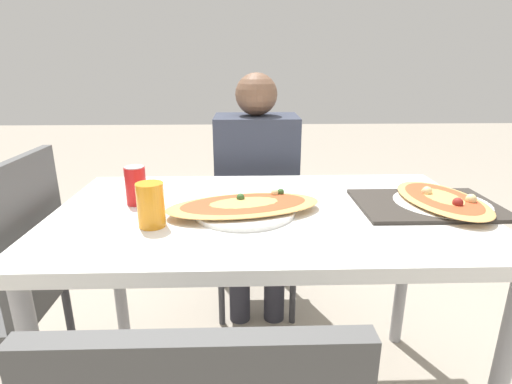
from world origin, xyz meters
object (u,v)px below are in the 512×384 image
at_px(pizza_main, 244,207).
at_px(drink_glass, 151,205).
at_px(pizza_second, 442,201).
at_px(person_seated, 256,180).
at_px(chair_far_seated, 256,204).
at_px(dining_table, 267,232).
at_px(soda_can, 136,185).
at_px(chair_side_left, 7,283).

xyz_separation_m(pizza_main, drink_glass, (-0.26, -0.10, 0.04)).
distance_m(pizza_main, pizza_second, 0.63).
xyz_separation_m(person_seated, drink_glass, (-0.32, -0.73, 0.14)).
relative_size(chair_far_seated, pizza_main, 1.85).
bearing_deg(chair_far_seated, dining_table, 91.29).
relative_size(person_seated, drink_glass, 9.27).
bearing_deg(person_seated, pizza_second, 134.09).
bearing_deg(soda_can, dining_table, -8.70).
bearing_deg(dining_table, pizza_main, -160.21).
xyz_separation_m(chair_far_seated, soda_can, (-0.41, -0.66, 0.31)).
distance_m(person_seated, drink_glass, 0.81).
relative_size(chair_far_seated, person_seated, 0.81).
bearing_deg(pizza_second, drink_glass, -171.47).
xyz_separation_m(chair_side_left, person_seated, (0.83, 0.61, 0.16)).
height_order(pizza_main, drink_glass, drink_glass).
bearing_deg(pizza_second, person_seated, 134.09).
distance_m(chair_far_seated, drink_glass, 0.96).
height_order(chair_side_left, pizza_main, chair_side_left).
distance_m(dining_table, drink_glass, 0.38).
xyz_separation_m(pizza_main, pizza_second, (0.63, 0.04, 0.00)).
bearing_deg(dining_table, chair_side_left, -179.36).
distance_m(person_seated, pizza_main, 0.64).
bearing_deg(soda_can, chair_far_seated, 58.28).
bearing_deg(drink_glass, chair_side_left, 167.44).
height_order(pizza_main, soda_can, soda_can).
xyz_separation_m(chair_far_seated, pizza_main, (-0.06, -0.75, 0.26)).
xyz_separation_m(drink_glass, pizza_second, (0.89, 0.13, -0.04)).
bearing_deg(pizza_second, soda_can, 176.76).
relative_size(dining_table, drink_glass, 10.53).
xyz_separation_m(person_seated, pizza_second, (0.58, -0.59, 0.10)).
height_order(chair_side_left, soda_can, chair_side_left).
relative_size(soda_can, drink_glass, 0.99).
xyz_separation_m(dining_table, soda_can, (-0.42, 0.06, 0.14)).
height_order(drink_glass, pizza_second, drink_glass).
bearing_deg(pizza_main, chair_far_seated, 85.64).
relative_size(chair_side_left, drink_glass, 7.48).
relative_size(chair_far_seated, pizza_second, 2.26).
xyz_separation_m(dining_table, chair_side_left, (-0.85, -0.01, -0.17)).
bearing_deg(chair_side_left, pizza_second, -89.24).
relative_size(pizza_main, drink_glass, 4.04).
height_order(person_seated, pizza_second, person_seated).
bearing_deg(pizza_second, chair_side_left, -179.24).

